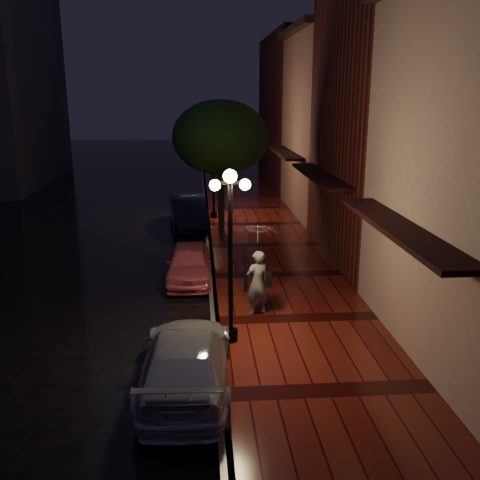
# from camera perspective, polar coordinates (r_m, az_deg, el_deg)

# --- Properties ---
(ground) EXTENTS (120.00, 120.00, 0.00)m
(ground) POSITION_cam_1_polar(r_m,az_deg,el_deg) (18.34, -3.04, -4.28)
(ground) COLOR black
(ground) RESTS_ON ground
(sidewalk) EXTENTS (4.50, 60.00, 0.15)m
(sidewalk) POSITION_cam_1_polar(r_m,az_deg,el_deg) (18.50, 3.96, -3.88)
(sidewalk) COLOR #48100C
(sidewalk) RESTS_ON ground
(curb) EXTENTS (0.25, 60.00, 0.15)m
(curb) POSITION_cam_1_polar(r_m,az_deg,el_deg) (18.31, -3.04, -4.06)
(curb) COLOR #595451
(curb) RESTS_ON ground
(storefront_mid) EXTENTS (5.00, 8.00, 11.00)m
(storefront_mid) POSITION_cam_1_polar(r_m,az_deg,el_deg) (20.65, 16.91, 12.88)
(storefront_mid) COLOR #511914
(storefront_mid) RESTS_ON ground
(storefront_far) EXTENTS (5.00, 8.00, 9.00)m
(storefront_far) POSITION_cam_1_polar(r_m,az_deg,el_deg) (28.31, 10.88, 11.70)
(storefront_far) COLOR #8C5951
(storefront_far) RESTS_ON ground
(storefront_extra) EXTENTS (5.00, 12.00, 10.00)m
(storefront_extra) POSITION_cam_1_polar(r_m,az_deg,el_deg) (38.02, 6.92, 13.45)
(storefront_extra) COLOR #511914
(storefront_extra) RESTS_ON ground
(streetlamp_near) EXTENTS (0.96, 0.36, 4.31)m
(streetlamp_near) POSITION_cam_1_polar(r_m,az_deg,el_deg) (12.80, -1.04, -0.74)
(streetlamp_near) COLOR black
(streetlamp_near) RESTS_ON sidewalk
(streetlamp_far) EXTENTS (0.96, 0.36, 4.31)m
(streetlamp_far) POSITION_cam_1_polar(r_m,az_deg,el_deg) (26.53, -2.87, 7.60)
(streetlamp_far) COLOR black
(streetlamp_far) RESTS_ON sidewalk
(street_tree) EXTENTS (4.16, 4.16, 5.80)m
(street_tree) POSITION_cam_1_polar(r_m,az_deg,el_deg) (23.37, -2.06, 10.63)
(street_tree) COLOR black
(street_tree) RESTS_ON sidewalk
(pink_car) EXTENTS (1.56, 3.72, 1.26)m
(pink_car) POSITION_cam_1_polar(r_m,az_deg,el_deg) (18.14, -5.46, -2.46)
(pink_car) COLOR #E05C6A
(pink_car) RESTS_ON ground
(navy_car) EXTENTS (2.04, 4.71, 1.51)m
(navy_car) POSITION_cam_1_polar(r_m,az_deg,el_deg) (25.42, -5.54, 2.98)
(navy_car) COLOR black
(navy_car) RESTS_ON ground
(silver_car) EXTENTS (2.08, 4.72, 1.35)m
(silver_car) POSITION_cam_1_polar(r_m,az_deg,el_deg) (11.68, -5.77, -12.65)
(silver_car) COLOR #AEAEB6
(silver_car) RESTS_ON ground
(woman_with_umbrella) EXTENTS (1.08, 1.10, 2.59)m
(woman_with_umbrella) POSITION_cam_1_polar(r_m,az_deg,el_deg) (14.64, 1.90, -1.69)
(woman_with_umbrella) COLOR silver
(woman_with_umbrella) RESTS_ON sidewalk
(parking_meter) EXTENTS (0.12, 0.09, 1.28)m
(parking_meter) POSITION_cam_1_polar(r_m,az_deg,el_deg) (16.60, 0.52, -2.99)
(parking_meter) COLOR black
(parking_meter) RESTS_ON sidewalk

